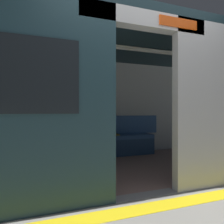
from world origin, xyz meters
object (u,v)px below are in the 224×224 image
Objects in this scene: train_car at (109,82)px; bench_seat at (95,141)px; person_seated at (100,127)px; handbag at (80,133)px; book at (115,135)px; grab_pole_door at (108,106)px.

train_car reaches higher than bench_seat.
bench_seat is 0.35m from person_seated.
person_seated reaches higher than handbag.
train_car reaches higher than person_seated.
train_car is 24.62× the size of handbag.
bench_seat is 2.41× the size of person_seated.
book is at bearing -116.79° from train_car.
book is (-0.51, -0.03, 0.13)m from bench_seat.
bench_seat is at bearing -92.53° from train_car.
person_seated is at bearing 164.93° from handbag.
person_seated is 0.45m from book.
train_car is at bearing 87.47° from bench_seat.
person_seated is at bearing 11.77° from book.
grab_pole_door reaches higher than handbag.
grab_pole_door is (0.36, 1.93, 0.75)m from bench_seat.
person_seated reaches higher than bench_seat.
grab_pole_door is at bearing 69.79° from train_car.
book is (-0.83, 0.03, -0.07)m from handbag.
train_car reaches higher than book.
handbag is at bearing -15.07° from person_seated.
book reaches higher than bench_seat.
bench_seat is at bearing -100.61° from grab_pole_door.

